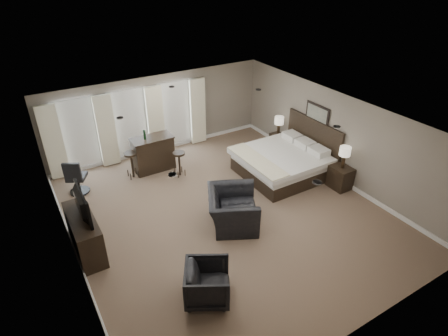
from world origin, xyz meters
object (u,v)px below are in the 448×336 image
nightstand_near (340,177)px  armchair_near (233,204)px  nightstand_far (277,141)px  tv (80,215)px  bar_stool_left (132,165)px  bar_counter (153,153)px  bar_stool_right (179,164)px  bed (285,151)px  lamp_near (344,157)px  armchair_far (208,282)px  desk_chair (77,176)px  dresser (85,234)px  lamp_far (279,126)px

nightstand_near → armchair_near: armchair_near is taller
nightstand_near → nightstand_far: bearing=90.0°
nightstand_near → tv: 7.04m
tv → bar_stool_left: size_ratio=1.39×
bar_counter → bar_stool_right: bar_counter is taller
bed → lamp_near: (0.89, -1.45, 0.22)m
nightstand_far → bar_stool_right: 3.67m
nightstand_far → armchair_far: 6.85m
bar_stool_left → bar_stool_right: 1.41m
armchair_near → bar_counter: armchair_near is taller
armchair_far → bar_stool_right: 4.82m
bed → nightstand_near: bed is taller
lamp_near → desk_chair: (-6.53, 3.64, -0.45)m
tv → armchair_near: (3.37, -0.89, -0.42)m
armchair_far → bed: bearing=-25.4°
nightstand_far → dresser: dresser is taller
dresser → armchair_near: 3.49m
lamp_far → bar_stool_right: lamp_far is taller
armchair_near → nightstand_near: bearing=-65.9°
nightstand_far → lamp_far: 0.59m
bar_stool_left → lamp_far: bearing=-8.6°
lamp_far → tv: (-6.92, -1.83, 0.17)m
bed → bar_counter: bearing=145.0°
armchair_far → bar_stool_right: bearing=11.2°
bed → nightstand_near: bearing=-58.5°
nightstand_far → desk_chair: desk_chair is taller
bar_stool_left → desk_chair: (-1.59, -0.00, 0.12)m
tv → bar_stool_left: tv is taller
nightstand_near → lamp_far: (0.00, 2.90, 0.52)m
bar_stool_right → bed: bearing=-29.4°
nightstand_near → lamp_near: size_ratio=1.03×
nightstand_far → bar_stool_right: bar_stool_right is taller
bar_stool_right → lamp_near: bearing=-39.4°
dresser → bar_stool_right: (3.25, 1.94, -0.08)m
bed → bar_counter: 4.05m
bed → armchair_far: 5.27m
armchair_near → bar_stool_right: 2.84m
lamp_far → armchair_far: size_ratio=0.73×
dresser → tv: size_ratio=1.41×
bar_stool_right → desk_chair: size_ratio=0.73×
lamp_far → tv: size_ratio=0.56×
lamp_far → tv: bearing=-165.2°
bed → nightstand_far: 1.77m
bar_stool_left → desk_chair: size_ratio=0.78×
armchair_near → bar_stool_right: armchair_near is taller
lamp_far → armchair_far: 6.86m
nightstand_far → armchair_near: bearing=-142.6°
bed → tv: size_ratio=2.11×
nightstand_near → dresser: bearing=171.2°
bed → bar_stool_left: bed is taller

